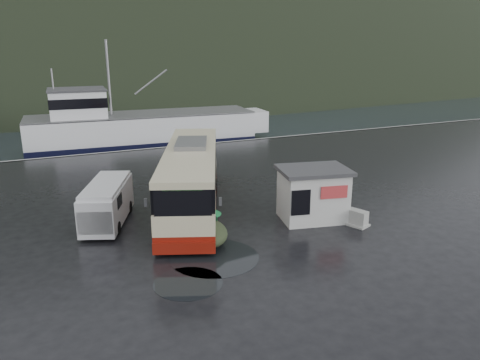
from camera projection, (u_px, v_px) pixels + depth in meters
name	position (u px, v px, depth m)	size (l,w,h in m)	color
ground	(216.00, 226.00, 24.66)	(160.00, 160.00, 0.00)	black
harbor_water	(62.00, 80.00, 121.05)	(300.00, 180.00, 0.02)	black
quay_edge	(136.00, 150.00, 42.18)	(160.00, 0.60, 1.50)	#999993
headland	(63.00, 61.00, 247.65)	(780.00, 540.00, 570.00)	black
coach_bus	(192.00, 208.00, 27.36)	(3.31, 13.40, 3.80)	beige
white_van	(109.00, 223.00, 25.09)	(1.88, 5.43, 2.27)	silver
waste_bin_left	(208.00, 232.00, 23.88)	(1.02, 1.02, 1.42)	#12662F
waste_bin_right	(302.00, 218.00, 25.76)	(1.08, 1.08, 1.51)	#12662F
dome_tent	(207.00, 244.00, 22.49)	(1.97, 2.76, 1.09)	#2A341F
ticket_kiosk	(312.00, 219.00, 25.65)	(3.68, 2.79, 2.88)	beige
jersey_barrier_a	(352.00, 224.00, 24.93)	(0.84, 1.69, 0.84)	#999993
jersey_barrier_b	(321.00, 213.00, 26.61)	(0.80, 1.60, 0.80)	#999993
fishing_trawler	(144.00, 133.00, 50.33)	(27.81, 6.08, 11.12)	silver
puddles	(244.00, 235.00, 23.44)	(15.22, 13.03, 0.01)	black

